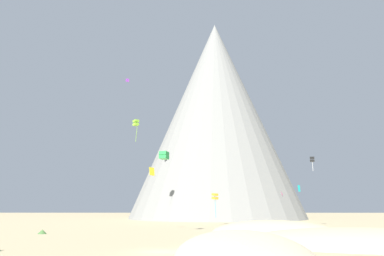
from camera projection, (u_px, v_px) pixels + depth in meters
name	position (u px, v px, depth m)	size (l,w,h in m)	color
ground_plane	(160.00, 252.00, 35.31)	(400.00, 400.00, 0.00)	#C6B284
dune_foreground_right	(363.00, 246.00, 40.59)	(26.87, 15.24, 3.72)	beige
dune_midground	(274.00, 234.00, 56.97)	(12.08, 18.79, 4.14)	beige
bush_scatter_east	(330.00, 238.00, 46.14)	(2.13, 2.13, 0.70)	#668C4C
bush_far_right	(265.00, 233.00, 54.68)	(2.60, 2.60, 0.63)	#477238
bush_near_right	(274.00, 237.00, 48.70)	(1.32, 1.32, 0.57)	#477238
bush_mid_center	(42.00, 232.00, 57.83)	(1.35, 1.35, 0.66)	#477238
bush_near_left	(291.00, 250.00, 33.43)	(1.33, 1.33, 0.76)	#668C4C
rock_massif	(214.00, 123.00, 134.19)	(73.19, 73.19, 68.92)	gray
kite_teal_low	(299.00, 188.00, 81.16)	(0.55, 0.52, 1.41)	teal
kite_green_low	(164.00, 155.00, 60.39)	(1.61, 1.63, 1.25)	green
kite_violet_high	(127.00, 80.00, 100.26)	(1.04, 1.10, 1.05)	purple
kite_yellow_low	(152.00, 171.00, 67.75)	(0.95, 1.11, 1.52)	yellow
kite_gold_low	(215.00, 197.00, 84.42)	(1.54, 1.56, 5.30)	gold
kite_black_low	(312.00, 159.00, 78.79)	(1.07, 1.07, 2.88)	black
kite_pink_low	(282.00, 194.00, 84.08)	(0.77, 1.37, 1.31)	pink
kite_lime_mid	(136.00, 123.00, 92.71)	(1.64, 1.64, 5.36)	#8CD133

